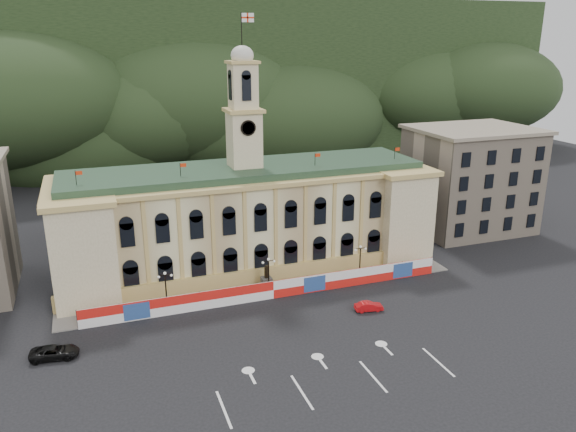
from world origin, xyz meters
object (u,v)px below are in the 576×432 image
object	(u,v)px
statue	(267,282)
black_suv	(55,352)
red_sedan	(369,306)
lamp_center	(269,272)

from	to	relation	value
statue	black_suv	distance (m)	28.84
statue	black_suv	world-z (taller)	statue
statue	red_sedan	world-z (taller)	statue
red_sedan	black_suv	xyz separation A→B (m)	(-37.93, 1.76, 0.11)
statue	black_suv	xyz separation A→B (m)	(-27.44, -8.88, -0.46)
red_sedan	statue	bearing A→B (deg)	54.20
black_suv	lamp_center	bearing A→B (deg)	-66.51
lamp_center	red_sedan	xyz separation A→B (m)	(10.49, -9.65, -2.47)
red_sedan	black_suv	distance (m)	37.97
statue	red_sedan	xyz separation A→B (m)	(10.49, -10.65, -0.58)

